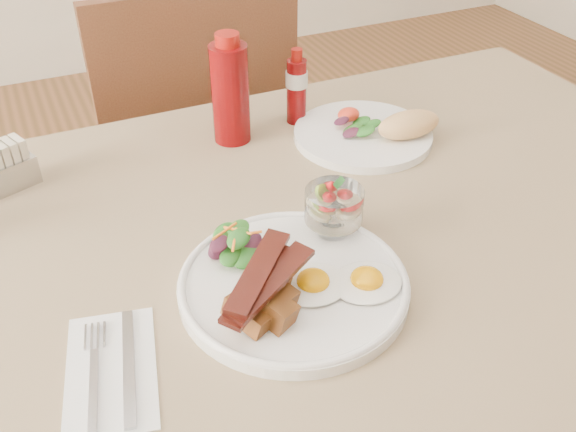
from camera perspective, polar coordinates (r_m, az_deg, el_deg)
name	(u,v)px	position (r m, az deg, el deg)	size (l,w,h in m)	color
table	(322,281)	(0.93, 3.05, -5.77)	(1.33, 0.88, 0.75)	brown
chair_far	(192,152)	(1.52, -8.55, 5.67)	(0.42, 0.42, 0.93)	brown
main_plate	(293,285)	(0.78, 0.49, -6.16)	(0.28, 0.28, 0.02)	white
fried_eggs	(340,282)	(0.77, 4.64, -5.86)	(0.16, 0.12, 0.02)	white
bacon_potato_pile	(266,294)	(0.72, -2.01, -6.93)	(0.13, 0.12, 0.06)	brown
side_salad	(236,245)	(0.80, -4.65, -2.62)	(0.07, 0.07, 0.04)	#1A5215
fruit_cup	(334,206)	(0.83, 4.11, 0.93)	(0.08, 0.08, 0.08)	white
second_plate	(374,131)	(1.09, 7.62, 7.48)	(0.24, 0.23, 0.06)	white
ketchup_bottle	(230,92)	(1.06, -5.16, 10.93)	(0.07, 0.07, 0.18)	#5E0506
hot_sauce_bottle	(297,87)	(1.12, 0.77, 11.35)	(0.05, 0.05, 0.13)	#5E0506
sugar_caddy	(6,168)	(1.04, -23.76, 3.90)	(0.09, 0.07, 0.07)	#ADAEB2
napkin_cutlery	(112,370)	(0.72, -15.35, -13.05)	(0.13, 0.19, 0.01)	white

